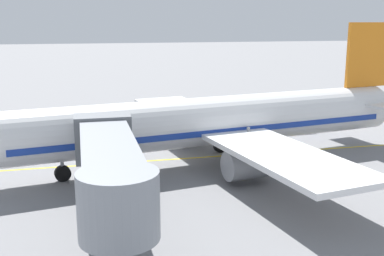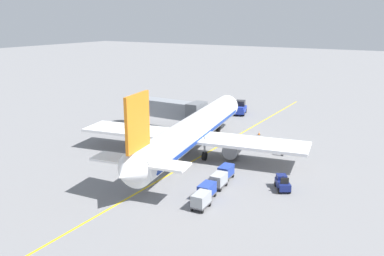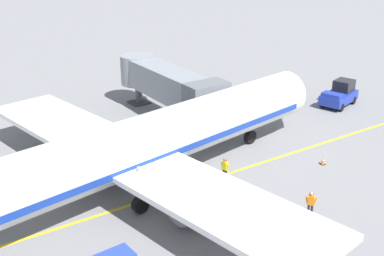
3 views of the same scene
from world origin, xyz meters
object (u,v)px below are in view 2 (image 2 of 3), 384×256
at_px(pushback_tractor, 240,108).
at_px(baggage_cart_second_in_train, 219,179).
at_px(jet_bridge, 164,108).
at_px(safety_cone_nose_left, 259,133).
at_px(ground_crew_loader, 274,144).
at_px(ground_crew_marshaller, 225,139).
at_px(baggage_cart_tail_end, 201,199).
at_px(baggage_tug_lead, 283,183).
at_px(baggage_cart_third_in_train, 207,190).
at_px(ground_crew_wing_walker, 282,149).
at_px(parked_airliner, 192,131).
at_px(baggage_cart_front, 226,171).

height_order(pushback_tractor, baggage_cart_second_in_train, pushback_tractor).
distance_m(jet_bridge, safety_cone_nose_left, 15.64).
bearing_deg(ground_crew_loader, ground_crew_marshaller, -167.97).
bearing_deg(baggage_cart_tail_end, baggage_tug_lead, 58.00).
height_order(ground_crew_marshaller, safety_cone_nose_left, ground_crew_marshaller).
height_order(baggage_tug_lead, baggage_cart_third_in_train, baggage_tug_lead).
xyz_separation_m(pushback_tractor, baggage_cart_tail_end, (13.23, -38.21, -0.15)).
distance_m(ground_crew_wing_walker, ground_crew_loader, 2.36).
height_order(parked_airliner, ground_crew_wing_walker, parked_airliner).
distance_m(baggage_tug_lead, baggage_cart_third_in_train, 8.36).
distance_m(parked_airliner, baggage_cart_second_in_train, 11.74).
distance_m(jet_bridge, baggage_cart_third_in_train, 27.38).
height_order(pushback_tractor, ground_crew_wing_walker, pushback_tractor).
height_order(baggage_cart_third_in_train, ground_crew_loader, ground_crew_loader).
distance_m(jet_bridge, ground_crew_wing_walker, 21.34).
bearing_deg(baggage_cart_third_in_train, baggage_cart_front, 96.44).
xyz_separation_m(baggage_cart_second_in_train, baggage_cart_third_in_train, (0.20, -3.01, 0.00)).
distance_m(baggage_cart_third_in_train, ground_crew_loader, 18.21).
bearing_deg(ground_crew_marshaller, ground_crew_wing_walker, -1.38).
height_order(jet_bridge, ground_crew_loader, jet_bridge).
bearing_deg(baggage_cart_tail_end, ground_crew_marshaller, 109.65).
relative_size(jet_bridge, baggage_cart_third_in_train, 4.87).
bearing_deg(baggage_cart_second_in_train, baggage_cart_tail_end, -81.28).
xyz_separation_m(jet_bridge, ground_crew_marshaller, (12.56, -3.01, -2.50)).
bearing_deg(baggage_cart_third_in_train, baggage_tug_lead, 46.28).
relative_size(ground_crew_wing_walker, ground_crew_marshaller, 1.00).
height_order(baggage_tug_lead, baggage_cart_front, baggage_tug_lead).
distance_m(jet_bridge, ground_crew_loader, 19.46).
distance_m(baggage_cart_front, baggage_cart_second_in_train, 2.63).
bearing_deg(pushback_tractor, ground_crew_marshaller, -71.45).
distance_m(baggage_tug_lead, ground_crew_loader, 13.26).
distance_m(baggage_cart_tail_end, ground_crew_marshaller, 20.19).
height_order(baggage_cart_tail_end, ground_crew_marshaller, ground_crew_marshaller).
relative_size(baggage_cart_front, baggage_cart_tail_end, 1.00).
distance_m(jet_bridge, baggage_cart_tail_end, 29.43).
bearing_deg(safety_cone_nose_left, ground_crew_wing_walker, -51.06).
xyz_separation_m(parked_airliner, baggage_cart_third_in_train, (8.31, -11.20, -2.24)).
xyz_separation_m(baggage_cart_tail_end, ground_crew_loader, (-0.12, 20.43, 0.00)).
relative_size(baggage_cart_front, safety_cone_nose_left, 4.98).
bearing_deg(baggage_cart_second_in_train, baggage_cart_third_in_train, -86.19).
bearing_deg(jet_bridge, baggage_tug_lead, -29.29).
bearing_deg(parked_airliner, baggage_tug_lead, -20.14).
bearing_deg(baggage_cart_third_in_train, safety_cone_nose_left, 99.63).
relative_size(pushback_tractor, ground_crew_wing_walker, 2.86).
bearing_deg(pushback_tractor, ground_crew_loader, -53.58).
height_order(jet_bridge, baggage_cart_tail_end, jet_bridge).
bearing_deg(pushback_tractor, baggage_tug_lead, -58.42).
bearing_deg(ground_crew_wing_walker, ground_crew_marshaller, 178.62).
distance_m(baggage_tug_lead, ground_crew_marshaller, 16.08).
height_order(baggage_tug_lead, ground_crew_loader, ground_crew_loader).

